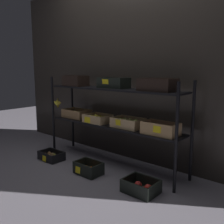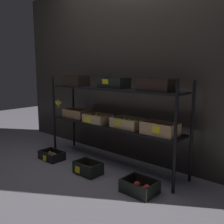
% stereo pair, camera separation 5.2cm
% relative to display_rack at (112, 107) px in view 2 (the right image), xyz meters
% --- Properties ---
extents(ground_plane, '(10.00, 10.00, 0.00)m').
position_rel_display_rack_xyz_m(ground_plane, '(0.00, 0.00, -0.71)').
color(ground_plane, slate).
extents(storefront_wall, '(4.27, 0.12, 2.32)m').
position_rel_display_rack_xyz_m(storefront_wall, '(0.00, 0.38, 0.44)').
color(storefront_wall, '#2D2823').
rests_on(storefront_wall, ground_plane).
extents(display_rack, '(2.01, 0.38, 1.08)m').
position_rel_display_rack_xyz_m(display_rack, '(0.00, 0.00, 0.00)').
color(display_rack, black).
rests_on(display_rack, ground_plane).
extents(crate_ground_kiwi, '(0.33, 0.22, 0.11)m').
position_rel_display_rack_xyz_m(crate_ground_kiwi, '(-0.69, -0.41, -0.67)').
color(crate_ground_kiwi, black).
rests_on(crate_ground_kiwi, ground_plane).
extents(crate_ground_tangerine, '(0.30, 0.22, 0.14)m').
position_rel_display_rack_xyz_m(crate_ground_tangerine, '(0.00, -0.41, -0.66)').
color(crate_ground_tangerine, black).
rests_on(crate_ground_tangerine, ground_plane).
extents(crate_ground_apple_red, '(0.32, 0.25, 0.13)m').
position_rel_display_rack_xyz_m(crate_ground_apple_red, '(0.70, -0.38, -0.67)').
color(crate_ground_apple_red, black).
rests_on(crate_ground_apple_red, ground_plane).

